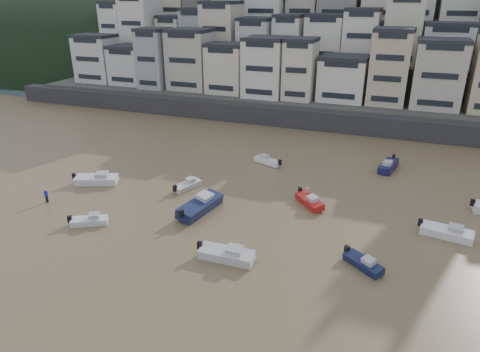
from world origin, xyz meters
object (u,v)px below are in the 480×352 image
at_px(boat_c, 200,204).
at_px(person_blue, 46,195).
at_px(boat_d, 447,231).
at_px(boat_e, 310,200).
at_px(boat_k, 96,178).
at_px(boat_h, 268,160).
at_px(boat_a, 227,253).
at_px(boat_b, 363,262).
at_px(boat_f, 187,185).
at_px(person_pink, 307,193).
at_px(boat_j, 89,220).
at_px(boat_i, 389,164).

distance_m(boat_c, person_blue, 18.86).
distance_m(boat_d, person_blue, 45.22).
xyz_separation_m(boat_e, boat_k, (-27.59, -3.87, 0.15)).
bearing_deg(boat_h, boat_d, 171.97).
distance_m(boat_a, boat_k, 24.96).
xyz_separation_m(boat_b, boat_f, (-22.98, 9.75, 0.01)).
distance_m(boat_a, person_blue, 25.19).
xyz_separation_m(boat_a, person_pink, (4.18, 15.47, 0.08)).
distance_m(boat_j, boat_k, 11.13).
relative_size(boat_c, person_blue, 4.13).
bearing_deg(person_blue, boat_a, -8.41).
relative_size(boat_i, person_blue, 3.29).
bearing_deg(boat_a, boat_k, 154.30).
bearing_deg(boat_c, boat_h, 1.15).
height_order(boat_d, boat_j, boat_d).
relative_size(boat_a, boat_b, 1.33).
bearing_deg(boat_e, person_pink, 162.16).
xyz_separation_m(boat_j, boat_k, (-6.25, 9.20, 0.24)).
relative_size(boat_d, boat_k, 0.92).
distance_m(boat_b, boat_h, 27.05).
distance_m(boat_k, person_blue, 6.88).
xyz_separation_m(boat_c, boat_j, (-9.98, -6.89, -0.40)).
relative_size(boat_c, boat_d, 1.30).
relative_size(boat_b, person_pink, 2.49).
relative_size(boat_a, boat_e, 1.18).
relative_size(boat_e, boat_j, 1.15).
bearing_deg(boat_e, boat_j, -101.62).
distance_m(boat_a, boat_h, 25.49).
relative_size(boat_f, boat_h, 0.94).
relative_size(boat_f, boat_i, 0.77).
xyz_separation_m(boat_a, boat_i, (12.93, 29.19, -0.01)).
bearing_deg(boat_i, boat_k, -50.42).
bearing_deg(person_blue, boat_d, 10.43).
bearing_deg(boat_a, boat_f, 128.20).
distance_m(boat_h, boat_i, 17.22).
bearing_deg(boat_h, person_blue, 67.22).
xyz_separation_m(boat_a, boat_h, (-3.81, 25.20, -0.15)).
height_order(boat_b, boat_c, boat_c).
xyz_separation_m(boat_e, boat_i, (8.11, 15.09, 0.11)).
bearing_deg(boat_h, boat_k, 59.97).
relative_size(boat_j, boat_k, 0.71).
bearing_deg(boat_b, boat_c, -157.13).
bearing_deg(person_blue, boat_i, 33.97).
bearing_deg(boat_k, boat_f, -7.60).
distance_m(boat_e, boat_k, 27.87).
bearing_deg(boat_b, boat_f, -166.34).
bearing_deg(boat_d, boat_i, 120.02).
height_order(boat_a, person_pink, person_pink).
xyz_separation_m(boat_f, boat_k, (-11.90, -2.86, 0.22)).
relative_size(boat_h, person_blue, 2.69).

